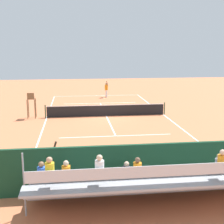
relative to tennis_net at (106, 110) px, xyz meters
The scene contains 12 objects.
ground_plane 0.50m from the tennis_net, ahead, with size 60.00×60.00×0.00m, color #CC7047.
court_line_markings 0.50m from the tennis_net, 90.00° to the right, with size 10.10×22.20×0.01m.
tennis_net is the anchor object (origin of this frame).
backdrop_wall 14.01m from the tennis_net, 90.00° to the left, with size 18.00×0.16×2.00m, color #194228.
bleacher_stand 15.40m from the tennis_net, 89.49° to the left, with size 9.06×2.40×2.48m.
umpire_chair 6.25m from the tennis_net, ahead, with size 0.67×0.67×2.14m.
courtside_bench 13.61m from the tennis_net, 102.71° to the left, with size 1.80×0.40×0.93m.
equipment_bag 13.45m from the tennis_net, 94.72° to the left, with size 0.90×0.36×0.36m, color #334C8C.
tennis_player 9.78m from the tennis_net, 96.09° to the right, with size 0.46×0.56×1.93m.
tennis_racket 9.09m from the tennis_net, 94.21° to the right, with size 0.45×0.56×0.03m.
tennis_ball_near 6.59m from the tennis_net, 90.98° to the right, with size 0.07×0.07×0.07m, color #CCDB33.
line_judge 13.61m from the tennis_net, 74.52° to the left, with size 0.42×0.55×1.93m.
Camera 1 is at (2.70, 25.84, 5.94)m, focal length 50.01 mm.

